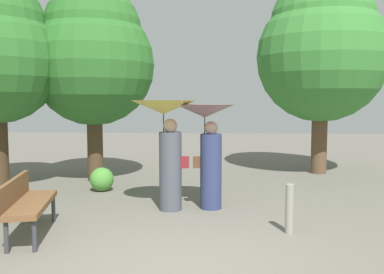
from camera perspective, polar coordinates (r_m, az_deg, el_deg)
name	(u,v)px	position (r m, az deg, el deg)	size (l,w,h in m)	color
ground_plane	(178,273)	(4.88, -1.93, -18.22)	(40.00, 40.00, 0.00)	#6B665B
person_left	(167,133)	(7.23, -3.53, 0.49)	(1.14, 1.14, 1.93)	#474C56
person_right	(207,137)	(7.33, 2.14, -0.01)	(1.06, 1.06, 1.86)	navy
park_bench	(26,201)	(6.38, -21.94, -8.15)	(0.78, 1.57, 0.83)	#38383D
tree_near_left	(93,54)	(10.23, -13.45, 11.01)	(2.89, 2.89, 4.68)	#4C3823
tree_near_right	(322,47)	(11.50, 17.43, 11.71)	(3.36, 3.36, 5.21)	brown
bush_path_left	(102,179)	(9.07, -12.32, -5.72)	(0.51, 0.51, 0.51)	#4C9338
bush_path_right	(8,203)	(7.40, -24.01, -8.33)	(0.54, 0.54, 0.54)	#4C9338
path_marker_post	(290,209)	(6.25, 13.29, -9.60)	(0.12, 0.12, 0.72)	gray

